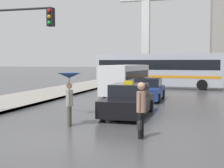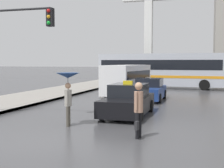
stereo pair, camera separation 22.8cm
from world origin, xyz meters
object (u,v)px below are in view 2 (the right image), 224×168
ambulance_van (127,79)px  pedestrian_with_umbrella (68,85)px  monument_cross (149,15)px  taxi (128,101)px  pedestrian_man (138,106)px  city_bus (161,69)px  traffic_light (12,38)px  sedan_red (149,90)px

ambulance_van → pedestrian_with_umbrella: (0.45, -11.51, 0.36)m
ambulance_van → monument_cross: size_ratio=0.40×
taxi → ambulance_van: ambulance_van is taller
pedestrian_man → monument_cross: size_ratio=0.13×
city_bus → traffic_light: traffic_light is taller
ambulance_van → taxi: bearing=111.9°
city_bus → pedestrian_with_umbrella: city_bus is taller
monument_cross → taxi: bearing=-82.4°
pedestrian_with_umbrella → traffic_light: traffic_light is taller
taxi → sedan_red: (-0.04, 6.13, -0.01)m
taxi → pedestrian_with_umbrella: pedestrian_with_umbrella is taller
ambulance_van → traffic_light: (-2.89, -10.20, 2.35)m
traffic_light → monument_cross: bearing=85.4°
sedan_red → ambulance_van: 3.14m
sedan_red → pedestrian_with_umbrella: pedestrian_with_umbrella is taller
taxi → monument_cross: monument_cross is taller
pedestrian_man → traffic_light: (-6.40, 2.49, 2.54)m
pedestrian_man → traffic_light: size_ratio=0.36×
sedan_red → monument_cross: size_ratio=0.29×
city_bus → pedestrian_with_umbrella: bearing=1.1°
taxi → monument_cross: 24.27m
sedan_red → pedestrian_with_umbrella: bearing=80.0°
sedan_red → pedestrian_man: pedestrian_man is taller
city_bus → pedestrian_man: bearing=9.8°
sedan_red → monument_cross: bearing=-79.9°
pedestrian_man → taxi: bearing=-151.7°
sedan_red → traffic_light: size_ratio=0.79×
monument_cross → pedestrian_with_umbrella: bearing=-87.0°
ambulance_van → city_bus: size_ratio=0.46×
taxi → pedestrian_man: (1.38, -4.28, 0.41)m
taxi → pedestrian_man: size_ratio=2.38×
sedan_red → traffic_light: bearing=57.9°
taxi → ambulance_van: size_ratio=0.78×
ambulance_van → monument_cross: monument_cross is taller
sedan_red → pedestrian_with_umbrella: (-1.63, -9.23, 0.97)m
pedestrian_with_umbrella → traffic_light: bearing=57.1°
taxi → pedestrian_with_umbrella: bearing=61.7°
pedestrian_man → monument_cross: bearing=-160.3°
pedestrian_with_umbrella → traffic_light: size_ratio=0.41×
taxi → pedestrian_man: pedestrian_man is taller
ambulance_van → city_bus: (1.47, 7.78, 0.57)m
traffic_light → monument_cross: 25.19m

